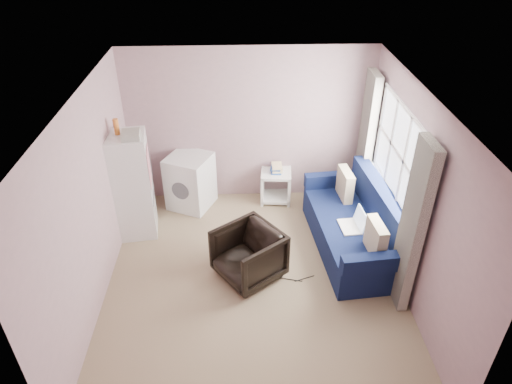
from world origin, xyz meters
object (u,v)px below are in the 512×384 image
fridge (132,185)px  washing_machine (190,180)px  armchair (248,253)px  side_table (276,183)px  sofa (357,228)px

fridge → washing_machine: 1.06m
armchair → fridge: size_ratio=0.43×
armchair → fridge: (-1.63, 1.03, 0.42)m
fridge → side_table: size_ratio=2.75×
sofa → side_table: bearing=123.6°
washing_machine → side_table: 1.39m
side_table → sofa: (1.04, -1.29, 0.03)m
sofa → fridge: bearing=165.5°
armchair → fridge: fridge is taller
fridge → washing_machine: (0.74, 0.67, -0.35)m
armchair → side_table: (0.50, 1.81, -0.08)m
fridge → side_table: 2.32m
washing_machine → armchair: bearing=-38.2°
fridge → sofa: size_ratio=0.83×
washing_machine → fridge: bearing=-113.4°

